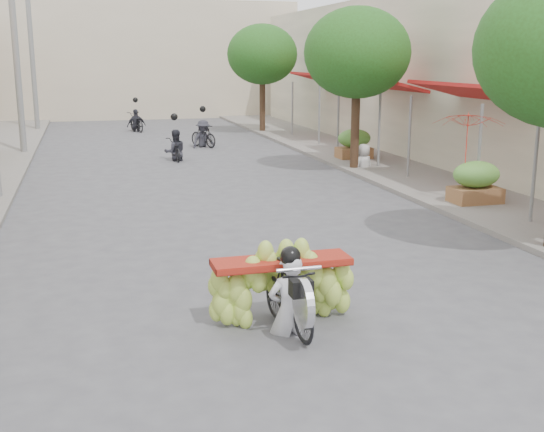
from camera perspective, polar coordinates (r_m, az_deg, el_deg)
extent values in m
plane|color=#4F4E53|center=(8.25, 8.66, -13.33)|extent=(120.00, 120.00, 0.00)
cube|color=slate|center=(24.21, 9.50, 4.42)|extent=(4.00, 60.00, 0.12)
cube|color=beige|center=(25.64, 21.11, 10.81)|extent=(8.00, 40.00, 6.00)
cylinder|color=slate|center=(15.91, 21.12, 3.65)|extent=(0.08, 0.08, 2.55)
cube|color=#A31715|center=(19.61, 16.31, 9.97)|extent=(1.77, 4.20, 0.53)
cylinder|color=slate|center=(17.70, 16.93, 4.84)|extent=(0.08, 0.08, 2.55)
cylinder|color=slate|center=(20.99, 11.42, 6.37)|extent=(0.08, 0.08, 2.55)
cube|color=#A31715|center=(24.92, 9.01, 10.90)|extent=(1.77, 4.20, 0.53)
cylinder|color=slate|center=(22.96, 8.96, 7.03)|extent=(0.08, 0.08, 2.55)
cylinder|color=slate|center=(26.45, 5.56, 7.91)|extent=(0.08, 0.08, 2.55)
cube|color=#A31715|center=(30.49, 4.31, 11.40)|extent=(1.77, 4.20, 0.53)
cylinder|color=slate|center=(28.51, 3.98, 8.32)|extent=(0.08, 0.08, 2.55)
cylinder|color=slate|center=(32.11, 1.72, 8.88)|extent=(0.08, 0.08, 2.55)
cube|color=#C3B49A|center=(44.82, -11.69, 12.67)|extent=(20.00, 6.00, 7.00)
cylinder|color=slate|center=(27.81, -20.67, 13.03)|extent=(0.24, 0.24, 8.00)
cylinder|color=slate|center=(36.79, -19.47, 12.95)|extent=(0.24, 0.24, 8.00)
cylinder|color=#3A2719|center=(22.48, 6.98, 7.79)|extent=(0.28, 0.28, 3.20)
ellipsoid|color=#215719|center=(22.39, 7.14, 13.41)|extent=(3.40, 3.40, 2.90)
cylinder|color=#3A2719|center=(33.86, -0.81, 9.65)|extent=(0.28, 0.28, 3.20)
ellipsoid|color=#215719|center=(33.80, -0.83, 13.38)|extent=(3.40, 3.40, 2.90)
cube|color=brown|center=(17.71, 16.63, 1.89)|extent=(1.20, 0.80, 0.50)
ellipsoid|color=#549337|center=(17.61, 16.76, 3.74)|extent=(1.20, 0.88, 0.66)
cube|color=brown|center=(24.76, 6.87, 5.42)|extent=(1.20, 0.80, 0.50)
ellipsoid|color=#549337|center=(24.69, 6.90, 6.75)|extent=(1.20, 0.88, 0.66)
imported|color=black|center=(9.30, 1.38, -6.79)|extent=(0.65, 1.69, 0.97)
cylinder|color=silver|center=(8.68, 2.63, -7.36)|extent=(0.10, 0.66, 0.66)
cube|color=black|center=(8.70, 2.44, -6.03)|extent=(0.28, 0.22, 0.22)
cylinder|color=silver|center=(8.73, 2.26, -4.45)|extent=(0.60, 0.05, 0.05)
cube|color=maroon|center=(9.50, 0.79, -3.85)|extent=(1.94, 0.55, 0.10)
imported|color=silver|center=(9.06, 1.50, -3.17)|extent=(0.58, 0.43, 1.62)
sphere|color=black|center=(8.85, 1.58, 1.65)|extent=(0.28, 0.28, 0.28)
imported|color=red|center=(17.33, 16.21, 8.40)|extent=(1.78, 1.78, 1.56)
imported|color=silver|center=(22.74, 7.73, 6.00)|extent=(0.86, 0.72, 1.51)
imported|color=black|center=(24.99, -8.10, 5.51)|extent=(0.61, 1.44, 0.79)
imported|color=#2B2B33|center=(24.91, -8.16, 7.17)|extent=(0.82, 0.53, 1.65)
sphere|color=black|center=(24.86, -8.19, 8.22)|extent=(0.26, 0.26, 0.26)
imported|color=black|center=(28.61, -5.77, 6.69)|extent=(1.18, 1.65, 0.96)
imported|color=#2B2B33|center=(28.54, -5.80, 7.98)|extent=(1.19, 0.99, 1.65)
sphere|color=black|center=(28.51, -5.82, 8.89)|extent=(0.26, 0.26, 0.26)
imported|color=black|center=(35.24, -11.28, 7.71)|extent=(1.03, 1.79, 0.95)
imported|color=#2B2B33|center=(35.18, -11.33, 8.76)|extent=(1.07, 0.77, 1.65)
sphere|color=black|center=(35.15, -11.37, 9.50)|extent=(0.26, 0.26, 0.26)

